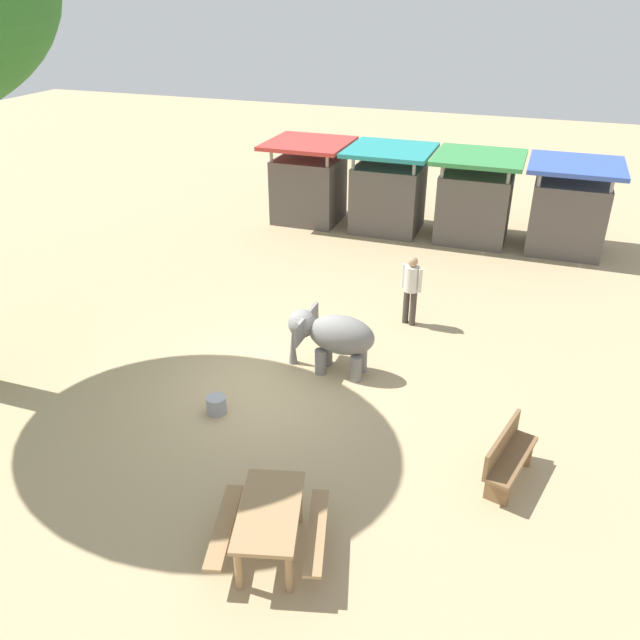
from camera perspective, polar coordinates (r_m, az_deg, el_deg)
ground_plane at (r=12.27m, az=-5.11°, el=-5.94°), size 60.00×60.00×0.00m
elephant at (r=12.30m, az=1.12°, el=-1.41°), size 1.77×1.20×1.24m
person_handler at (r=14.12m, az=8.19°, el=3.09°), size 0.49×0.32×1.62m
wooden_bench at (r=10.28m, az=16.48°, el=-11.62°), size 0.73×1.46×0.88m
picnic_table_near at (r=8.78m, az=-4.54°, el=-17.49°), size 1.82×1.84×0.78m
market_stall_red at (r=20.59m, az=-1.03°, el=11.99°), size 2.50×2.50×2.52m
market_stall_teal at (r=19.85m, az=6.15°, el=11.23°), size 2.50×2.50×2.52m
market_stall_green at (r=19.45m, az=13.71°, el=10.23°), size 2.50×2.50×2.52m
market_stall_blue at (r=19.38m, az=21.40°, el=9.03°), size 2.50×2.50×2.52m
feed_bucket at (r=11.60m, az=-9.28°, el=-7.52°), size 0.36×0.36×0.32m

